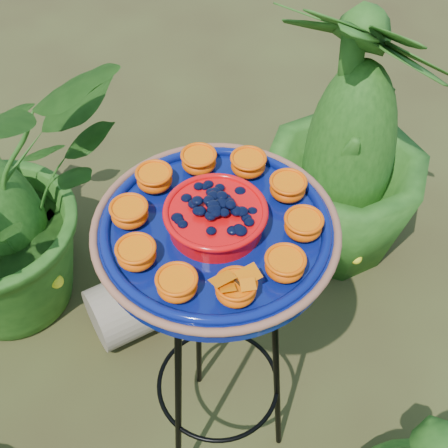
{
  "coord_description": "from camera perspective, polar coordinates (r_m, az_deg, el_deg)",
  "views": [
    {
      "loc": [
        -0.07,
        -0.86,
        1.77
      ],
      "look_at": [
        0.07,
        -0.13,
        0.93
      ],
      "focal_mm": 50.0,
      "sensor_mm": 36.0,
      "label": 1
    }
  ],
  "objects": [
    {
      "name": "ground_plane",
      "position": [
        1.97,
        -2.83,
        -15.68
      ],
      "size": [
        20.0,
        20.0,
        0.0
      ],
      "primitive_type": "plane",
      "color": "#322816",
      "rests_on": "ground"
    },
    {
      "name": "tripod_stand",
      "position": [
        1.45,
        -0.61,
        -10.26
      ],
      "size": [
        0.36,
        0.36,
        0.87
      ],
      "rotation": [
        0.0,
        0.0,
        0.16
      ],
      "color": "black",
      "rests_on": "ground"
    },
    {
      "name": "driftwood_log",
      "position": [
        2.07,
        -3.78,
        -5.33
      ],
      "size": [
        0.66,
        0.39,
        0.21
      ],
      "primitive_type": "cylinder",
      "rotation": [
        0.0,
        1.57,
        0.32
      ],
      "color": "gray",
      "rests_on": "ground"
    },
    {
      "name": "shrub_back_right",
      "position": [
        2.01,
        11.61,
        7.7
      ],
      "size": [
        0.77,
        0.77,
        0.98
      ],
      "primitive_type": "imported",
      "rotation": [
        0.0,
        0.0,
        2.35
      ],
      "color": "#1B4512",
      "rests_on": "ground"
    },
    {
      "name": "feeder_dish",
      "position": [
        1.14,
        -0.76,
        -0.32
      ],
      "size": [
        0.51,
        0.51,
        0.1
      ],
      "rotation": [
        0.0,
        0.0,
        0.16
      ],
      "color": "navy",
      "rests_on": "tripod_stand"
    }
  ]
}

